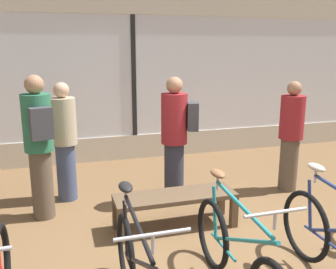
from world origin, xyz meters
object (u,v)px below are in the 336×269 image
display_bench (175,200)px  customer_mid_floor (39,143)px  customer_by_window (64,140)px  customer_near_bench (176,137)px  bicycle_center (237,259)px  customer_near_rack (291,135)px

display_bench → customer_mid_floor: customer_mid_floor is taller
customer_by_window → customer_near_bench: size_ratio=0.95×
bicycle_center → customer_by_window: customer_by_window is taller
bicycle_center → customer_near_bench: (0.13, 2.07, 0.54)m
bicycle_center → display_bench: (-0.10, 1.36, -0.03)m
bicycle_center → customer_near_rack: size_ratio=1.09×
display_bench → customer_near_bench: size_ratio=0.83×
customer_near_rack → customer_mid_floor: size_ratio=0.91×
display_bench → customer_near_bench: bearing=72.1°
bicycle_center → customer_near_bench: size_ratio=1.02×
customer_by_window → bicycle_center: bearing=-63.8°
customer_near_bench → customer_by_window: bearing=159.8°
bicycle_center → display_bench: bearing=94.2°
bicycle_center → customer_by_window: size_ratio=1.07×
display_bench → customer_near_bench: 0.94m
display_bench → customer_by_window: bearing=133.8°
bicycle_center → customer_by_window: (-1.27, 2.58, 0.47)m
customer_near_rack → customer_mid_floor: (-3.40, 0.05, 0.11)m
display_bench → customer_mid_floor: size_ratio=0.80×
bicycle_center → display_bench: 1.37m
customer_by_window → customer_near_rack: bearing=-10.2°
bicycle_center → customer_near_rack: 2.77m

